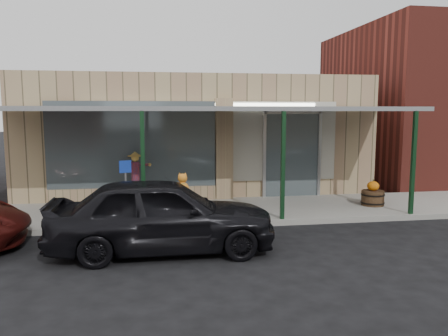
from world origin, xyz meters
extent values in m
plane|color=black|center=(0.00, 0.00, 0.00)|extent=(120.00, 120.00, 0.00)
cube|color=gray|center=(0.00, 3.60, 0.07)|extent=(40.00, 3.20, 0.15)
cube|color=tan|center=(0.00, 8.20, 2.10)|extent=(12.00, 6.00, 4.20)
cube|color=#4C575C|center=(-2.20, 5.05, 1.90)|extent=(5.20, 0.06, 2.80)
cube|color=#4C575C|center=(3.00, 5.18, 1.50)|extent=(1.80, 0.06, 2.80)
cube|color=tan|center=(0.70, 5.10, 1.70)|extent=(0.55, 0.30, 3.40)
cube|color=tan|center=(-2.20, 5.10, 0.35)|extent=(5.20, 0.30, 0.50)
cube|color=#B0AC9C|center=(0.00, 5.17, 2.00)|extent=(9.00, 0.02, 2.60)
cube|color=white|center=(0.00, 5.14, 3.20)|extent=(7.50, 0.03, 0.10)
cube|color=slate|center=(0.00, 3.60, 3.05)|extent=(12.00, 3.00, 0.12)
cube|color=#103219|center=(-1.80, 2.15, 1.55)|extent=(0.10, 0.10, 2.95)
cube|color=#103219|center=(1.80, 2.15, 1.55)|extent=(0.10, 0.10, 2.95)
cube|color=#103219|center=(5.50, 2.15, 1.55)|extent=(0.10, 0.10, 2.95)
cylinder|color=#4A2E1D|center=(-2.11, 4.74, 0.36)|extent=(0.79, 0.79, 0.42)
cylinder|color=navy|center=(-2.11, 4.74, 0.72)|extent=(0.29, 0.29, 0.31)
cylinder|color=maroon|center=(-2.11, 4.74, 1.16)|extent=(0.31, 0.31, 0.57)
sphere|color=gold|center=(-2.11, 4.74, 1.56)|extent=(0.23, 0.23, 0.23)
cone|color=gold|center=(-2.11, 4.74, 1.69)|extent=(0.37, 0.37, 0.15)
cylinder|color=#4A2E1D|center=(5.00, 3.36, 0.37)|extent=(0.76, 0.76, 0.45)
ellipsoid|color=orange|center=(5.00, 3.36, 0.74)|extent=(0.36, 0.36, 0.29)
cylinder|color=#4C471E|center=(5.00, 3.36, 0.91)|extent=(0.04, 0.04, 0.07)
cylinder|color=gray|center=(-2.28, 2.82, 0.77)|extent=(0.04, 0.04, 1.23)
cube|color=#1636AA|center=(-2.28, 2.82, 1.54)|extent=(0.31, 0.14, 0.32)
imported|color=black|center=(-1.36, 0.35, 0.81)|extent=(4.76, 1.93, 1.62)
ellipsoid|color=orange|center=(-0.88, 1.21, 1.17)|extent=(0.30, 0.25, 0.39)
sphere|color=orange|center=(-0.88, 1.25, 1.44)|extent=(0.22, 0.22, 0.22)
cylinder|color=#1C7E3A|center=(-0.88, 1.21, 1.32)|extent=(0.15, 0.15, 0.02)
camera|label=1|loc=(-1.46, -8.79, 2.98)|focal=35.00mm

